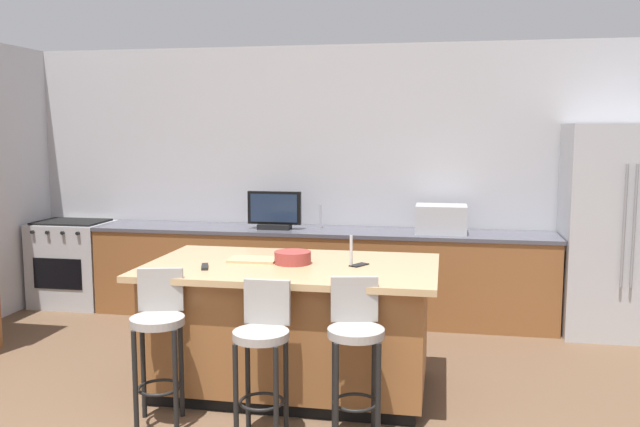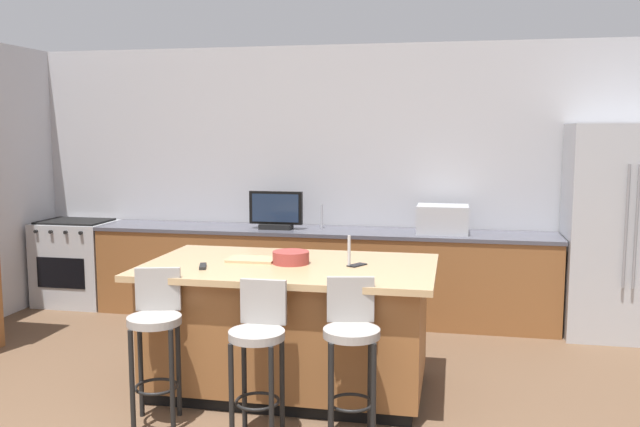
{
  "view_description": "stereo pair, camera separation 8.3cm",
  "coord_description": "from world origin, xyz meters",
  "px_view_note": "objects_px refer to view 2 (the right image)",
  "views": [
    {
      "loc": [
        1.13,
        -2.76,
        1.87
      ],
      "look_at": [
        0.1,
        2.74,
        1.17
      ],
      "focal_mm": 37.56,
      "sensor_mm": 36.0,
      "label": 1
    },
    {
      "loc": [
        1.21,
        -2.74,
        1.87
      ],
      "look_at": [
        0.1,
        2.74,
        1.17
      ],
      "focal_mm": 37.56,
      "sensor_mm": 36.0,
      "label": 2
    }
  ],
  "objects_px": {
    "kitchen_island": "(290,325)",
    "microwave": "(443,219)",
    "bar_stool_right": "(351,345)",
    "fruit_bowl": "(291,257)",
    "bar_stool_center": "(259,346)",
    "tv_remote": "(203,266)",
    "cell_phone": "(357,265)",
    "tv_monitor": "(276,212)",
    "bar_stool_left": "(156,332)",
    "range_oven": "(77,262)",
    "cutting_board": "(252,259)",
    "refrigerator": "(620,231)"
  },
  "relations": [
    {
      "from": "microwave",
      "to": "tv_remote",
      "type": "height_order",
      "value": "microwave"
    },
    {
      "from": "kitchen_island",
      "to": "microwave",
      "type": "distance_m",
      "value": 2.21
    },
    {
      "from": "microwave",
      "to": "tv_monitor",
      "type": "xyz_separation_m",
      "value": [
        -1.63,
        -0.05,
        0.04
      ]
    },
    {
      "from": "kitchen_island",
      "to": "refrigerator",
      "type": "xyz_separation_m",
      "value": [
        2.61,
        1.82,
        0.49
      ]
    },
    {
      "from": "kitchen_island",
      "to": "refrigerator",
      "type": "bearing_deg",
      "value": 34.94
    },
    {
      "from": "tv_monitor",
      "to": "bar_stool_left",
      "type": "relative_size",
      "value": 0.54
    },
    {
      "from": "bar_stool_left",
      "to": "cell_phone",
      "type": "relative_size",
      "value": 6.58
    },
    {
      "from": "refrigerator",
      "to": "tv_monitor",
      "type": "xyz_separation_m",
      "value": [
        -3.2,
        -0.0,
        0.1
      ]
    },
    {
      "from": "tv_monitor",
      "to": "cell_phone",
      "type": "bearing_deg",
      "value": -58.92
    },
    {
      "from": "tv_monitor",
      "to": "bar_stool_left",
      "type": "bearing_deg",
      "value": -92.37
    },
    {
      "from": "bar_stool_center",
      "to": "cell_phone",
      "type": "xyz_separation_m",
      "value": [
        0.48,
        0.83,
        0.35
      ]
    },
    {
      "from": "fruit_bowl",
      "to": "tv_monitor",
      "type": "bearing_deg",
      "value": 108.38
    },
    {
      "from": "bar_stool_right",
      "to": "cell_phone",
      "type": "distance_m",
      "value": 0.83
    },
    {
      "from": "kitchen_island",
      "to": "cutting_board",
      "type": "relative_size",
      "value": 5.98
    },
    {
      "from": "kitchen_island",
      "to": "cutting_board",
      "type": "bearing_deg",
      "value": 167.67
    },
    {
      "from": "cutting_board",
      "to": "fruit_bowl",
      "type": "bearing_deg",
      "value": -9.29
    },
    {
      "from": "range_oven",
      "to": "cell_phone",
      "type": "distance_m",
      "value": 3.82
    },
    {
      "from": "bar_stool_left",
      "to": "cell_phone",
      "type": "bearing_deg",
      "value": 18.6
    },
    {
      "from": "kitchen_island",
      "to": "bar_stool_center",
      "type": "distance_m",
      "value": 0.79
    },
    {
      "from": "kitchen_island",
      "to": "tv_monitor",
      "type": "height_order",
      "value": "tv_monitor"
    },
    {
      "from": "kitchen_island",
      "to": "cell_phone",
      "type": "relative_size",
      "value": 13.74
    },
    {
      "from": "range_oven",
      "to": "bar_stool_center",
      "type": "bearing_deg",
      "value": -43.14
    },
    {
      "from": "microwave",
      "to": "tv_remote",
      "type": "xyz_separation_m",
      "value": [
        -1.59,
        -2.12,
        -0.09
      ]
    },
    {
      "from": "bar_stool_center",
      "to": "tv_remote",
      "type": "xyz_separation_m",
      "value": [
        -0.56,
        0.54,
        0.36
      ]
    },
    {
      "from": "kitchen_island",
      "to": "bar_stool_center",
      "type": "bearing_deg",
      "value": -90.0
    },
    {
      "from": "bar_stool_right",
      "to": "fruit_bowl",
      "type": "distance_m",
      "value": 0.99
    },
    {
      "from": "microwave",
      "to": "tv_monitor",
      "type": "bearing_deg",
      "value": -178.18
    },
    {
      "from": "fruit_bowl",
      "to": "tv_remote",
      "type": "height_order",
      "value": "fruit_bowl"
    },
    {
      "from": "cutting_board",
      "to": "refrigerator",
      "type": "bearing_deg",
      "value": 31.14
    },
    {
      "from": "refrigerator",
      "to": "bar_stool_right",
      "type": "bearing_deg",
      "value": -128.96
    },
    {
      "from": "bar_stool_right",
      "to": "range_oven",
      "type": "bearing_deg",
      "value": 130.93
    },
    {
      "from": "kitchen_island",
      "to": "microwave",
      "type": "height_order",
      "value": "microwave"
    },
    {
      "from": "tv_monitor",
      "to": "tv_remote",
      "type": "bearing_deg",
      "value": -89.03
    },
    {
      "from": "refrigerator",
      "to": "bar_stool_left",
      "type": "xyz_separation_m",
      "value": [
        -3.31,
        -2.54,
        -0.37
      ]
    },
    {
      "from": "tv_remote",
      "to": "cutting_board",
      "type": "relative_size",
      "value": 0.49
    },
    {
      "from": "microwave",
      "to": "cell_phone",
      "type": "bearing_deg",
      "value": -106.86
    },
    {
      "from": "tv_monitor",
      "to": "bar_stool_left",
      "type": "xyz_separation_m",
      "value": [
        -0.11,
        -2.54,
        -0.47
      ]
    },
    {
      "from": "kitchen_island",
      "to": "range_oven",
      "type": "distance_m",
      "value": 3.4
    },
    {
      "from": "microwave",
      "to": "cutting_board",
      "type": "height_order",
      "value": "microwave"
    },
    {
      "from": "refrigerator",
      "to": "bar_stool_left",
      "type": "bearing_deg",
      "value": -142.49
    },
    {
      "from": "fruit_bowl",
      "to": "kitchen_island",
      "type": "bearing_deg",
      "value": -108.06
    },
    {
      "from": "bar_stool_center",
      "to": "fruit_bowl",
      "type": "relative_size",
      "value": 3.66
    },
    {
      "from": "kitchen_island",
      "to": "cutting_board",
      "type": "xyz_separation_m",
      "value": [
        -0.3,
        0.07,
        0.46
      ]
    },
    {
      "from": "tv_monitor",
      "to": "bar_stool_center",
      "type": "relative_size",
      "value": 0.56
    },
    {
      "from": "bar_stool_left",
      "to": "tv_remote",
      "type": "bearing_deg",
      "value": 59.39
    },
    {
      "from": "microwave",
      "to": "bar_stool_left",
      "type": "distance_m",
      "value": 3.15
    },
    {
      "from": "bar_stool_left",
      "to": "tv_remote",
      "type": "distance_m",
      "value": 0.6
    },
    {
      "from": "bar_stool_center",
      "to": "cutting_board",
      "type": "height_order",
      "value": "bar_stool_center"
    },
    {
      "from": "tv_remote",
      "to": "cell_phone",
      "type": "bearing_deg",
      "value": -3.42
    },
    {
      "from": "range_oven",
      "to": "bar_stool_center",
      "type": "xyz_separation_m",
      "value": [
        2.84,
        -2.66,
        0.12
      ]
    }
  ]
}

